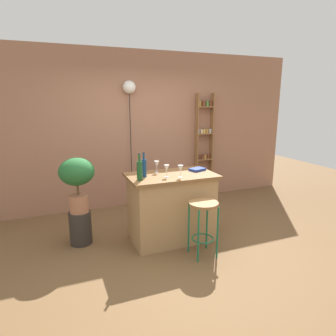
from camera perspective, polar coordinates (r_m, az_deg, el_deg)
The scene contains 14 objects.
ground at distance 4.11m, azimuth 2.28°, elevation -15.14°, with size 12.00×12.00×0.00m, color brown.
back_wall at distance 5.49m, azimuth -5.97°, elevation 7.33°, with size 6.40×0.10×2.80m, color #9E6B51.
kitchen_counter at distance 4.16m, azimuth 0.64°, elevation -7.53°, with size 1.20×0.70×0.95m.
bar_stool at distance 3.74m, azimuth 6.83°, elevation -9.13°, with size 0.37×0.37×0.71m.
spice_shelf at distance 5.91m, azimuth 6.97°, elevation 4.60°, with size 0.35×0.12×2.07m.
plant_stool at distance 4.30m, azimuth -16.53°, elevation -10.98°, with size 0.30×0.30×0.46m, color #2D2823.
potted_plant at distance 4.07m, azimuth -17.18°, elevation -1.74°, with size 0.46×0.42×0.75m.
bottle_spirits_clear at distance 3.73m, azimuth -5.51°, elevation -0.37°, with size 0.07×0.07×0.35m.
bottle_sauce_amber at distance 3.89m, azimuth -4.68°, elevation 0.10°, with size 0.07×0.07×0.33m.
wine_glass_left at distance 3.85m, azimuth 2.42°, elevation -0.13°, with size 0.07×0.07×0.16m.
wine_glass_center at distance 3.86m, azimuth -0.27°, elevation -0.07°, with size 0.07×0.07×0.16m.
wine_glass_right at distance 4.10m, azimuth -2.19°, elevation 0.72°, with size 0.07×0.07×0.16m.
cookbook at distance 4.25m, azimuth 5.70°, elevation -0.27°, with size 0.21×0.15×0.04m, color navy.
pendant_globe_light at distance 5.31m, azimuth -7.50°, elevation 14.93°, with size 0.22×0.22×2.27m.
Camera 1 is at (-1.49, -3.30, 1.94)m, focal length 31.55 mm.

